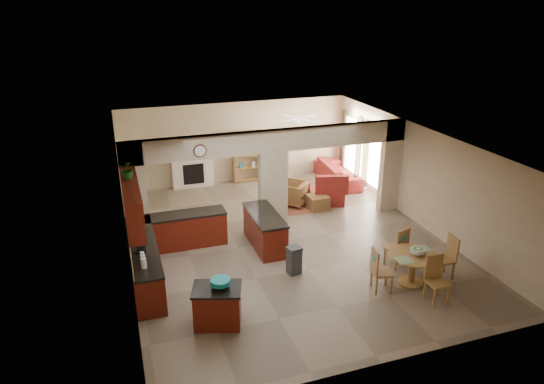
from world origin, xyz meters
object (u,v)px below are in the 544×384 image
object	(u,v)px
kitchen_island	(218,306)
armchair	(294,193)
sofa	(338,173)
dining_table	(413,264)

from	to	relation	value
kitchen_island	armchair	world-z (taller)	kitchen_island
kitchen_island	sofa	xyz separation A→B (m)	(5.78, 6.59, -0.06)
kitchen_island	dining_table	bearing A→B (deg)	18.03
kitchen_island	armchair	bearing A→B (deg)	72.86
kitchen_island	sofa	size ratio (longest dim) A/B	0.45
kitchen_island	sofa	bearing A→B (deg)	66.24
dining_table	sofa	distance (m)	6.69
dining_table	armchair	distance (m)	5.25
kitchen_island	armchair	distance (m)	6.35
sofa	dining_table	bearing A→B (deg)	173.52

